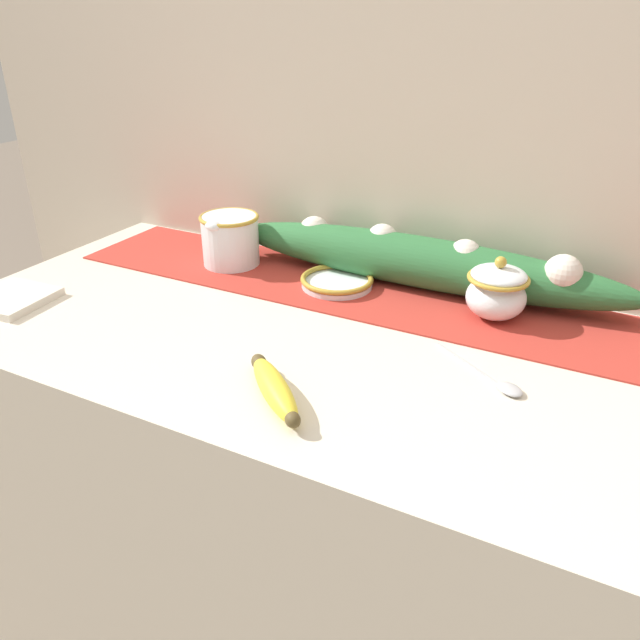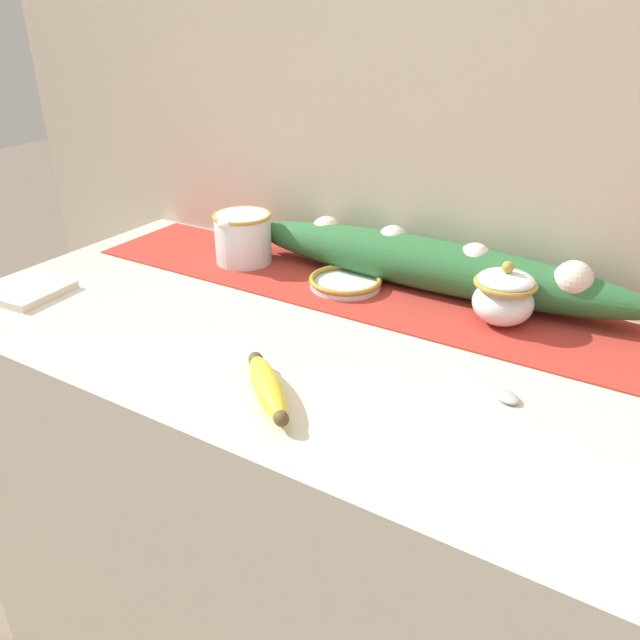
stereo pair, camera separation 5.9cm
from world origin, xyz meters
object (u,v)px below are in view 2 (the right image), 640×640
cream_pitcher (243,236)px  banana (267,386)px  sugar_bowl (504,296)px  spoon (501,393)px  napkin_stack (27,290)px  small_dish (345,282)px

cream_pitcher → banana: cream_pitcher is taller
sugar_bowl → banana: bearing=-118.1°
spoon → sugar_bowl: bearing=140.5°
cream_pitcher → banana: bearing=-48.9°
banana → napkin_stack: banana is taller
cream_pitcher → banana: 0.52m
sugar_bowl → napkin_stack: sugar_bowl is taller
cream_pitcher → sugar_bowl: (0.55, -0.00, -0.01)m
cream_pitcher → napkin_stack: size_ratio=1.08×
small_dish → napkin_stack: small_dish is taller
spoon → napkin_stack: bearing=-138.5°
cream_pitcher → spoon: size_ratio=0.89×
small_dish → spoon: small_dish is taller
sugar_bowl → spoon: size_ratio=0.70×
sugar_bowl → napkin_stack: (-0.80, -0.34, -0.05)m
spoon → small_dish: bearing=-176.5°
spoon → napkin_stack: napkin_stack is taller
small_dish → banana: banana is taller
sugar_bowl → cream_pitcher: bearing=179.9°
cream_pitcher → napkin_stack: cream_pitcher is taller
cream_pitcher → small_dish: cream_pitcher is taller
small_dish → spoon: (0.37, -0.21, -0.01)m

